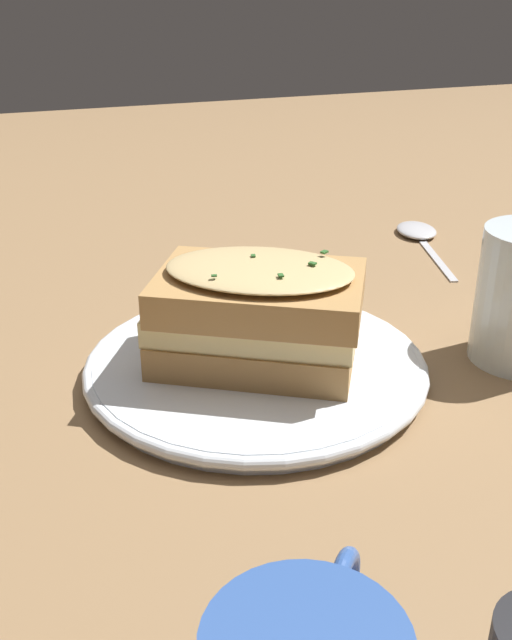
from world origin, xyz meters
The scene contains 4 objects.
ground_plane centered at (0.00, 0.00, 0.00)m, with size 2.40×2.40×0.00m, color olive.
dinner_plate centered at (0.00, 0.00, 0.01)m, with size 0.26×0.26×0.02m.
sandwich centered at (0.00, 0.00, 0.05)m, with size 0.16×0.18×0.08m.
spoon centered at (0.24, -0.28, 0.00)m, with size 0.18×0.07×0.01m.
Camera 1 is at (-0.47, 0.16, 0.28)m, focal length 42.00 mm.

